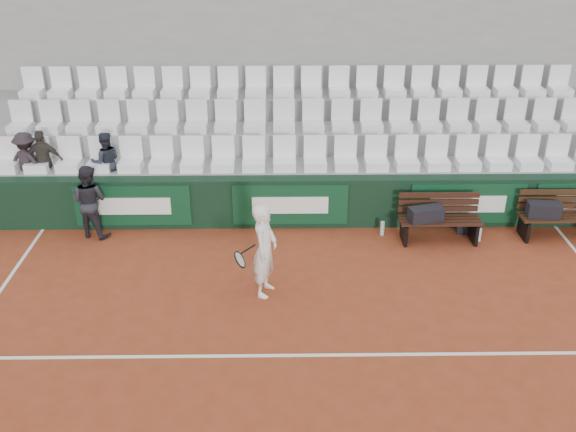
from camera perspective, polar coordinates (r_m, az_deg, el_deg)
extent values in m
plane|color=brown|center=(9.27, 1.85, -12.28)|extent=(80.00, 80.00, 0.00)
cube|color=white|center=(9.27, 1.86, -12.27)|extent=(18.00, 0.06, 0.01)
cube|color=black|center=(12.41, 1.10, 1.28)|extent=(18.00, 0.30, 1.00)
cube|color=#0C381E|center=(12.56, -13.63, 0.90)|extent=(2.20, 0.04, 0.82)
cube|color=#0C381E|center=(12.24, 0.19, 1.02)|extent=(2.20, 0.04, 0.82)
cube|color=#0C381E|center=(12.75, 15.65, 1.07)|extent=(2.20, 0.04, 0.82)
cube|color=gray|center=(12.97, 1.02, 2.47)|extent=(18.00, 0.95, 1.00)
cube|color=#999996|center=(13.76, 0.91, 4.95)|extent=(18.00, 0.95, 1.45)
cube|color=gray|center=(14.57, 0.81, 7.17)|extent=(18.00, 0.95, 1.90)
cube|color=gray|center=(14.80, 0.77, 12.55)|extent=(18.00, 0.30, 4.40)
cube|color=white|center=(12.50, 1.07, 5.54)|extent=(11.90, 0.44, 0.63)
cube|color=white|center=(13.24, 0.96, 8.85)|extent=(11.90, 0.44, 0.63)
cube|color=white|center=(14.02, 0.86, 11.80)|extent=(11.90, 0.44, 0.63)
cube|color=#34190F|center=(12.27, 13.26, -1.22)|extent=(1.50, 0.56, 0.45)
cube|color=#371E10|center=(13.10, 22.89, -0.87)|extent=(1.50, 0.56, 0.45)
cube|color=black|center=(12.00, 12.15, 0.17)|extent=(0.68, 0.42, 0.27)
cube|color=black|center=(12.81, 21.77, 0.53)|extent=(0.62, 0.34, 0.28)
cube|color=black|center=(12.78, 15.72, -0.85)|extent=(0.47, 0.33, 0.26)
cylinder|color=#B1C0C9|center=(12.32, 8.38, -1.09)|extent=(0.08, 0.08, 0.28)
cylinder|color=silver|center=(12.51, 16.64, -1.60)|extent=(0.07, 0.07, 0.26)
imported|color=white|center=(10.16, -2.08, -3.06)|extent=(0.52, 0.66, 1.58)
torus|color=black|center=(10.26, -4.30, -3.89)|extent=(0.19, 0.30, 0.26)
cylinder|color=black|center=(10.16, -3.60, -2.97)|extent=(0.26, 0.03, 0.20)
imported|color=#21222A|center=(12.49, -17.23, 1.26)|extent=(0.83, 0.73, 1.42)
imported|color=black|center=(13.37, -22.47, 6.25)|extent=(0.89, 0.69, 1.21)
imported|color=#332F29|center=(13.25, -21.16, 6.38)|extent=(0.75, 0.35, 1.25)
imported|color=#202631|center=(12.89, -16.10, 6.51)|extent=(0.69, 0.60, 1.20)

